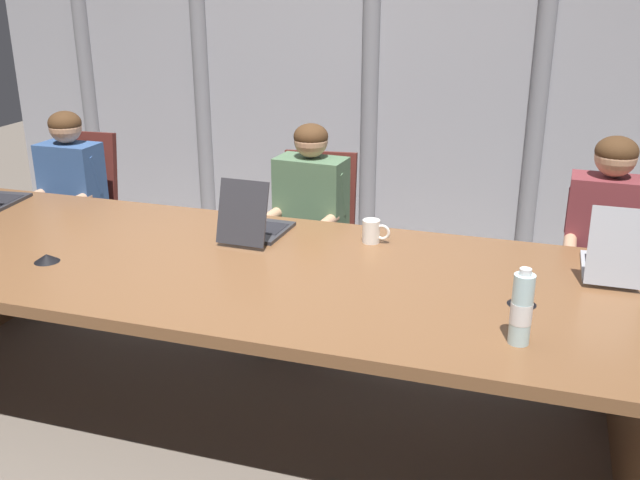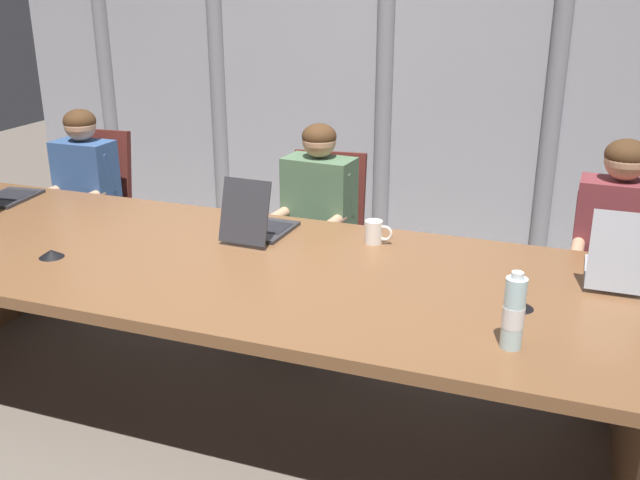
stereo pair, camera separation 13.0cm
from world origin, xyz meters
name	(u,v)px [view 2 (the right image)]	position (x,y,z in m)	size (l,w,h in m)	color
ground_plane	(236,407)	(0.00, 0.00, 0.00)	(11.64, 11.64, 0.00)	#6B6056
conference_table	(231,290)	(0.00, 0.00, 0.60)	(3.90, 1.29, 0.75)	brown
curtain_backdrop	(379,46)	(0.00, 2.32, 1.47)	(5.82, 0.17, 2.93)	#9999A0
laptop_left_mid	(259,224)	(-0.01, 0.33, 0.81)	(0.25, 0.41, 0.30)	#2D2D33
laptop_center	(614,266)	(1.56, 0.34, 0.81)	(0.22, 0.39, 0.33)	#A8ADB7
office_chair_left_end	(93,224)	(-1.62, 1.14, 0.35)	(0.60, 0.60, 0.96)	#511E19
office_chair_left_mid	(323,256)	(0.02, 1.14, 0.35)	(0.60, 0.60, 0.94)	#511E19
office_chair_center	(606,297)	(1.60, 1.13, 0.34)	(0.60, 0.61, 0.90)	#2D2D38
person_left_end	(78,189)	(-1.57, 0.98, 0.65)	(0.38, 0.55, 1.14)	#335184
person_left_mid	(313,215)	(0.02, 0.98, 0.65)	(0.43, 0.57, 1.16)	#4C6B4C
person_center	(614,246)	(1.59, 0.98, 0.67)	(0.40, 0.55, 1.19)	brown
water_bottle_primary	(514,313)	(1.24, -0.38, 0.87)	(0.07, 0.07, 0.27)	silver
coffee_mug_near	(375,232)	(0.53, 0.42, 0.80)	(0.13, 0.08, 0.11)	white
conference_mic_left_side	(519,304)	(1.23, -0.06, 0.77)	(0.11, 0.11, 0.04)	black
conference_mic_middle	(51,253)	(-0.75, -0.24, 0.77)	(0.11, 0.11, 0.04)	black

